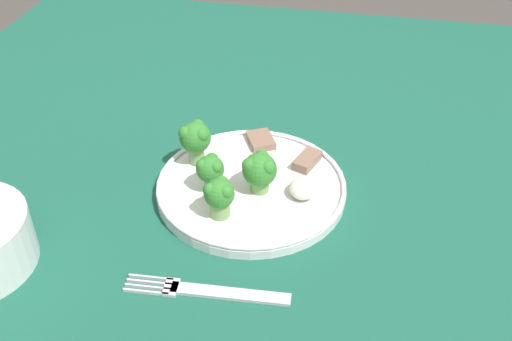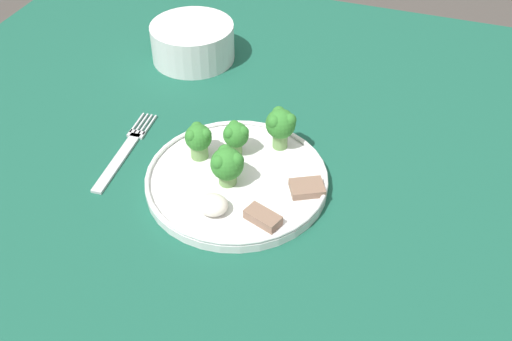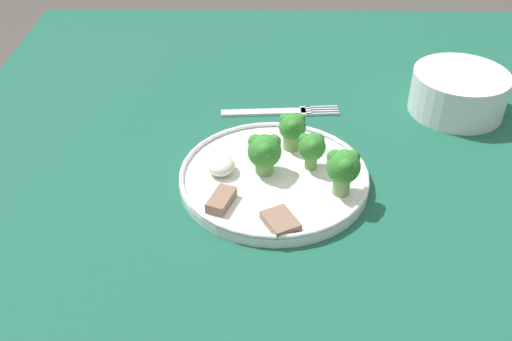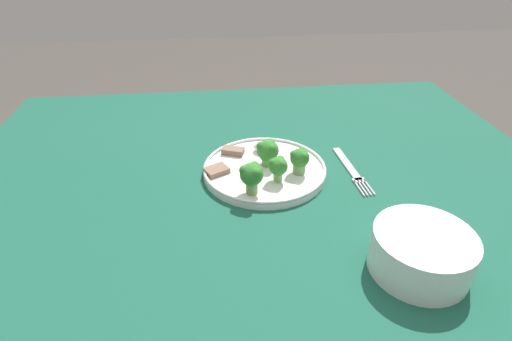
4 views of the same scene
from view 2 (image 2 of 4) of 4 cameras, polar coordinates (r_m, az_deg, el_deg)
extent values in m
cube|color=#195642|center=(0.84, 0.44, 0.12)|extent=(1.18, 1.03, 0.03)
cylinder|color=brown|center=(1.57, -12.75, 5.08)|extent=(0.06, 0.06, 0.68)
cylinder|color=white|center=(0.79, -1.84, -1.02)|extent=(0.24, 0.24, 0.01)
torus|color=white|center=(0.78, -1.85, -0.53)|extent=(0.24, 0.24, 0.01)
cube|color=silver|center=(0.84, -13.08, 0.80)|extent=(0.02, 0.13, 0.00)
cube|color=silver|center=(0.89, -11.32, 3.39)|extent=(0.02, 0.02, 0.00)
cube|color=silver|center=(0.90, -10.10, 4.23)|extent=(0.01, 0.05, 0.00)
cube|color=silver|center=(0.90, -10.49, 4.29)|extent=(0.01, 0.05, 0.00)
cube|color=silver|center=(0.90, -10.88, 4.36)|extent=(0.01, 0.05, 0.00)
cube|color=silver|center=(0.91, -11.27, 4.42)|extent=(0.01, 0.05, 0.00)
cylinder|color=white|center=(1.04, -6.04, 12.07)|extent=(0.14, 0.14, 0.06)
cylinder|color=silver|center=(1.04, -6.02, 11.84)|extent=(0.11, 0.11, 0.05)
cylinder|color=#709E56|center=(0.81, -1.89, 2.21)|extent=(0.02, 0.02, 0.02)
sphere|color=#337F2D|center=(0.80, -1.92, 3.42)|extent=(0.03, 0.03, 0.03)
sphere|color=#337F2D|center=(0.79, -1.23, 3.72)|extent=(0.02, 0.02, 0.02)
sphere|color=#337F2D|center=(0.80, -2.06, 4.31)|extent=(0.02, 0.02, 0.02)
sphere|color=#337F2D|center=(0.79, -2.52, 3.56)|extent=(0.02, 0.02, 0.02)
cylinder|color=#709E56|center=(0.77, -2.72, -0.68)|extent=(0.02, 0.02, 0.02)
sphere|color=#337F2D|center=(0.76, -2.77, 0.64)|extent=(0.04, 0.04, 0.04)
sphere|color=#337F2D|center=(0.75, -1.88, 0.99)|extent=(0.02, 0.02, 0.02)
sphere|color=#337F2D|center=(0.76, -2.95, 1.81)|extent=(0.02, 0.02, 0.02)
sphere|color=#337F2D|center=(0.74, -3.56, 0.77)|extent=(0.02, 0.02, 0.02)
cylinder|color=#709E56|center=(0.81, -5.42, 1.91)|extent=(0.02, 0.02, 0.02)
sphere|color=#337F2D|center=(0.80, -5.52, 3.16)|extent=(0.04, 0.04, 0.04)
sphere|color=#337F2D|center=(0.79, -4.83, 3.47)|extent=(0.02, 0.02, 0.02)
sphere|color=#337F2D|center=(0.80, -5.65, 4.09)|extent=(0.02, 0.02, 0.02)
sphere|color=#337F2D|center=(0.79, -6.18, 3.30)|extent=(0.02, 0.02, 0.02)
cylinder|color=#709E56|center=(0.82, 2.31, 2.98)|extent=(0.02, 0.02, 0.02)
sphere|color=#337F2D|center=(0.81, 2.36, 4.47)|extent=(0.04, 0.04, 0.04)
sphere|color=#337F2D|center=(0.80, 3.22, 4.82)|extent=(0.02, 0.02, 0.02)
sphere|color=#337F2D|center=(0.81, 2.18, 5.50)|extent=(0.02, 0.02, 0.02)
sphere|color=#337F2D|center=(0.80, 1.73, 4.65)|extent=(0.02, 0.02, 0.02)
cube|color=#846651|center=(0.76, 4.88, -1.66)|extent=(0.05, 0.05, 0.01)
cube|color=#846651|center=(0.72, 0.66, -4.49)|extent=(0.05, 0.04, 0.01)
ellipsoid|color=silver|center=(0.73, -4.17, -3.27)|extent=(0.04, 0.04, 0.02)
camera|label=1|loc=(0.90, -49.30, 25.96)|focal=42.00mm
camera|label=3|loc=(0.66, 59.14, 16.86)|focal=42.00mm
camera|label=4|loc=(1.20, 16.30, 34.78)|focal=28.00mm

